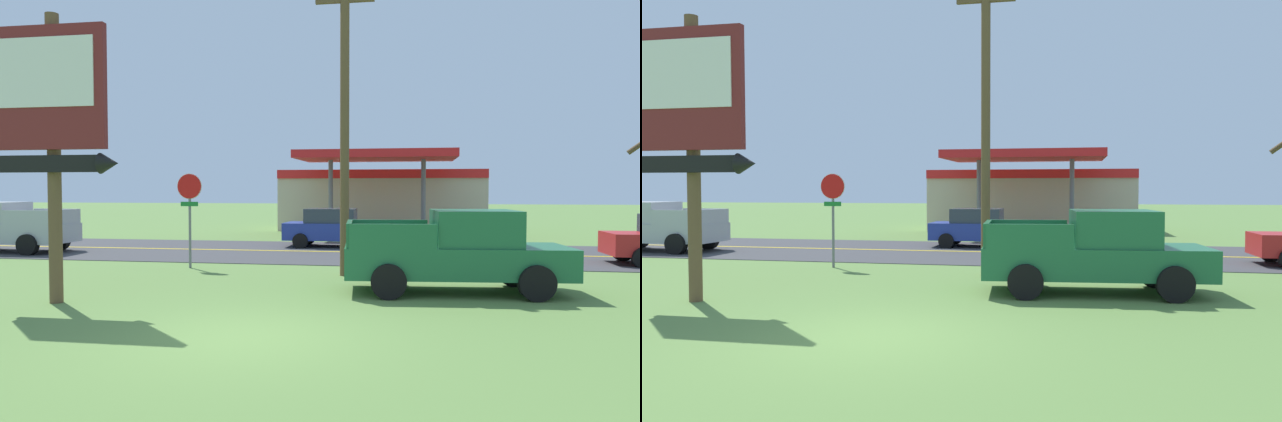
{
  "view_description": "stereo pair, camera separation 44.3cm",
  "coord_description": "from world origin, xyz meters",
  "views": [
    {
      "loc": [
        2.82,
        -9.03,
        2.45
      ],
      "look_at": [
        0.0,
        8.0,
        1.8
      ],
      "focal_mm": 32.11,
      "sensor_mm": 36.0,
      "label": 1
    },
    {
      "loc": [
        3.25,
        -8.95,
        2.45
      ],
      "look_at": [
        0.0,
        8.0,
        1.8
      ],
      "focal_mm": 32.11,
      "sensor_mm": 36.0,
      "label": 2
    }
  ],
  "objects": [
    {
      "name": "ground_plane",
      "position": [
        0.0,
        0.0,
        0.0
      ],
      "size": [
        180.0,
        180.0,
        0.0
      ],
      "primitive_type": "plane",
      "color": "#5B7F3D"
    },
    {
      "name": "road_asphalt",
      "position": [
        0.0,
        13.0,
        0.01
      ],
      "size": [
        140.0,
        8.0,
        0.02
      ],
      "primitive_type": "cube",
      "color": "#3D3D3F",
      "rests_on": "ground"
    },
    {
      "name": "road_centre_line",
      "position": [
        0.0,
        13.0,
        0.02
      ],
      "size": [
        126.0,
        0.2,
        0.01
      ],
      "primitive_type": "cube",
      "color": "gold",
      "rests_on": "road_asphalt"
    },
    {
      "name": "motel_sign",
      "position": [
        -4.77,
        2.04,
        4.06
      ],
      "size": [
        2.89,
        0.54,
        6.19
      ],
      "color": "brown",
      "rests_on": "ground"
    },
    {
      "name": "stop_sign",
      "position": [
        -4.09,
        7.84,
        2.03
      ],
      "size": [
        0.8,
        0.08,
        2.95
      ],
      "color": "slate",
      "rests_on": "ground"
    },
    {
      "name": "utility_pole",
      "position": [
        0.86,
        7.06,
        4.81
      ],
      "size": [
        1.84,
        0.26,
        9.04
      ],
      "color": "brown",
      "rests_on": "ground"
    },
    {
      "name": "gas_station",
      "position": [
        0.86,
        26.36,
        1.94
      ],
      "size": [
        12.0,
        11.5,
        4.4
      ],
      "color": "beige",
      "rests_on": "ground"
    },
    {
      "name": "pickup_green_parked_on_lawn",
      "position": [
        3.84,
        4.84,
        0.96
      ],
      "size": [
        5.36,
        2.6,
        1.96
      ],
      "color": "#1E6038",
      "rests_on": "ground"
    },
    {
      "name": "pickup_silver_on_road",
      "position": [
        -12.99,
        11.0,
        0.96
      ],
      "size": [
        5.2,
        2.24,
        1.96
      ],
      "color": "#A8AAAF",
      "rests_on": "ground"
    },
    {
      "name": "car_blue_mid_lane",
      "position": [
        -0.58,
        15.0,
        0.83
      ],
      "size": [
        4.2,
        2.0,
        1.64
      ],
      "color": "#233893",
      "rests_on": "ground"
    }
  ]
}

